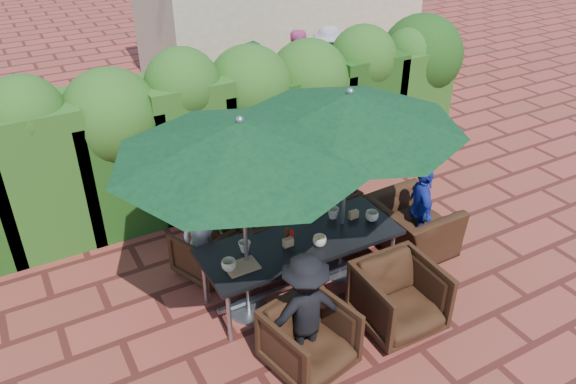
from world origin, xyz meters
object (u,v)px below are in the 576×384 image
umbrella_left (241,140)px  chair_near_right (399,295)px  chair_end_right (413,218)px  umbrella_right (349,110)px  dining_table (301,245)px  chair_near_left (310,337)px  chair_far_mid (264,228)px  chair_far_right (319,209)px  chair_far_left (208,249)px

umbrella_left → chair_near_right: umbrella_left is taller
chair_end_right → umbrella_right: bearing=89.0°
dining_table → chair_near_left: (-0.51, -1.06, -0.27)m
chair_far_mid → dining_table: bearing=87.7°
chair_far_right → umbrella_left: bearing=21.2°
chair_end_right → umbrella_left: bearing=91.6°
umbrella_right → chair_far_mid: 2.06m
dining_table → umbrella_left: size_ratio=0.90×
umbrella_left → chair_far_mid: (0.65, 0.89, -1.78)m
chair_near_left → chair_end_right: 2.49m
dining_table → chair_far_mid: chair_far_mid is taller
dining_table → chair_far_right: chair_far_right is taller
dining_table → chair_far_left: (-0.83, 0.86, -0.32)m
chair_far_right → chair_near_left: size_ratio=1.04×
umbrella_right → chair_far_left: 2.49m
chair_far_left → chair_near_right: 2.40m
chair_far_right → chair_end_right: (0.93, -0.84, 0.04)m
chair_near_left → chair_near_right: size_ratio=0.93×
chair_near_right → chair_near_left: bearing=-177.3°
chair_far_left → umbrella_right: bearing=127.3°
chair_near_right → chair_far_mid: bearing=112.4°
chair_near_left → chair_far_right: bearing=44.1°
chair_near_right → chair_end_right: chair_end_right is taller
chair_far_left → chair_near_left: (0.32, -1.92, 0.05)m
umbrella_right → chair_end_right: 2.08m
umbrella_left → chair_far_left: size_ratio=3.68×
umbrella_left → chair_far_right: umbrella_left is taller
chair_far_left → chair_far_right: 1.63m
umbrella_left → chair_end_right: (2.44, 0.10, -1.75)m
umbrella_left → chair_far_right: 2.53m
umbrella_left → chair_end_right: 3.01m
dining_table → umbrella_left: (-0.72, -0.05, 1.54)m
dining_table → umbrella_left: 1.70m
chair_far_mid → chair_end_right: bearing=149.3°
chair_far_mid → chair_near_right: 2.00m
dining_table → chair_near_left: 1.21m
chair_far_right → chair_far_left: bearing=-9.8°
umbrella_right → chair_near_right: umbrella_right is taller
dining_table → umbrella_right: size_ratio=0.92×
chair_far_mid → chair_far_right: bearing=176.2°
chair_far_mid → chair_far_right: 0.87m
umbrella_left → chair_near_left: size_ratio=3.26×
umbrella_right → chair_far_right: (0.19, 0.83, -1.79)m
chair_far_mid → chair_end_right: size_ratio=0.82×
chair_far_mid → umbrella_left: bearing=46.8°
chair_far_left → chair_near_right: (1.48, -1.89, 0.08)m
umbrella_right → chair_end_right: umbrella_right is taller
chair_far_mid → chair_near_right: (0.72, -1.86, -0.00)m
chair_far_left → chair_end_right: (2.56, -0.82, 0.11)m
dining_table → chair_end_right: bearing=1.4°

